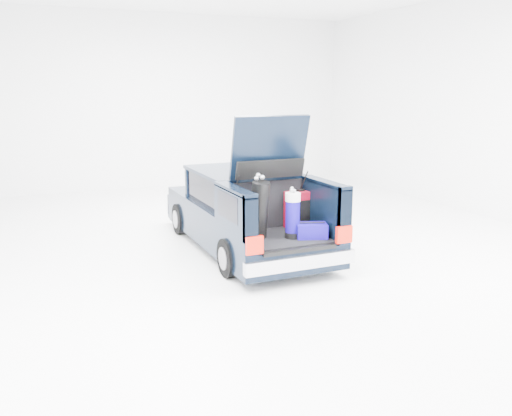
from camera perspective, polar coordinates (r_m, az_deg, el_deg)
name	(u,v)px	position (r m, az deg, el deg)	size (l,w,h in m)	color
ground	(245,248)	(10.02, -1.13, -4.23)	(14.00, 14.00, 0.00)	white
car	(243,211)	(9.95, -1.38, -0.35)	(1.87, 4.65, 2.47)	black
red_suitcase	(297,210)	(9.04, 4.39, -0.18)	(0.40, 0.26, 0.65)	#620311
black_golf_bag	(259,209)	(8.35, 0.37, -0.16)	(0.31, 0.42, 1.01)	black
blue_golf_bag	(293,215)	(8.40, 3.88, -0.73)	(0.30, 0.30, 0.81)	black
blue_duffel	(312,230)	(8.49, 5.87, -2.37)	(0.55, 0.45, 0.25)	#100574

